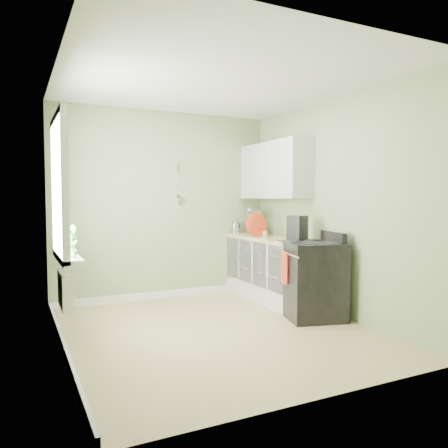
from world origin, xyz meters
name	(u,v)px	position (x,y,z in m)	size (l,w,h in m)	color
floor	(217,332)	(0.00, 0.00, -0.01)	(3.20, 3.60, 0.02)	tan
ceiling	(217,80)	(0.00, 0.00, 2.71)	(3.20, 3.60, 0.02)	white
wall_back	(165,205)	(0.00, 1.81, 1.35)	(3.20, 0.02, 2.70)	gray
wall_left	(58,210)	(-1.61, 0.00, 1.35)	(0.02, 3.60, 2.70)	gray
wall_right	(335,207)	(1.61, 0.00, 1.35)	(0.02, 3.60, 2.70)	gray
base_cabinets	(270,270)	(1.30, 1.00, 0.43)	(0.60, 1.60, 0.87)	silver
countertop	(270,238)	(1.29, 1.00, 0.89)	(0.64, 1.60, 0.04)	tan
upper_cabinets	(275,171)	(1.43, 1.10, 1.85)	(0.35, 1.40, 0.80)	silver
window	(58,188)	(-1.58, 0.30, 1.55)	(0.06, 1.14, 1.44)	white
window_sill	(67,256)	(-1.51, 0.30, 0.88)	(0.18, 1.14, 0.04)	white
radiator	(65,290)	(-1.54, 0.25, 0.55)	(0.12, 0.50, 0.35)	white
wall_utensils	(178,191)	(0.20, 1.78, 1.56)	(0.02, 0.14, 0.58)	tan
stove	(312,279)	(1.28, 0.01, 0.47)	(0.84, 0.90, 1.05)	black
stand_mixer	(254,223)	(1.32, 1.50, 1.08)	(0.28, 0.36, 0.40)	#B2B2B7
kettle	(235,227)	(1.08, 1.68, 1.01)	(0.19, 0.11, 0.19)	silver
coffee_maker	(297,229)	(1.26, 0.30, 1.06)	(0.23, 0.25, 0.32)	black
red_tray	(256,225)	(1.10, 1.06, 1.08)	(0.35, 0.35, 0.02)	red
jar	(265,234)	(1.20, 0.97, 0.96)	(0.08, 0.08, 0.09)	#AEA989
plant_a	(72,243)	(-1.50, -0.05, 1.04)	(0.15, 0.10, 0.28)	#337331
plant_b	(69,240)	(-1.50, 0.19, 1.05)	(0.17, 0.13, 0.30)	#337331
plant_c	(64,237)	(-1.50, 0.66, 1.04)	(0.16, 0.16, 0.29)	#337331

